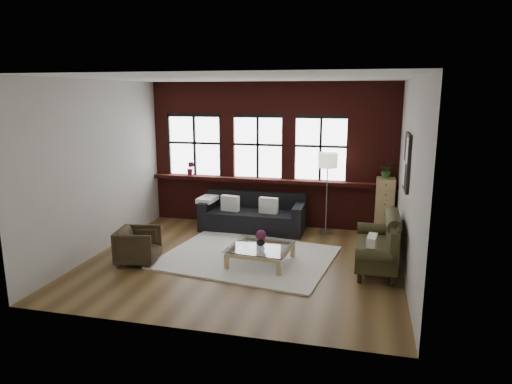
% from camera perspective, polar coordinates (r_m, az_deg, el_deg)
% --- Properties ---
extents(floor, '(5.50, 5.50, 0.00)m').
position_cam_1_polar(floor, '(8.29, -1.66, -8.62)').
color(floor, brown).
rests_on(floor, ground).
extents(ceiling, '(5.50, 5.50, 0.00)m').
position_cam_1_polar(ceiling, '(7.75, -1.81, 14.07)').
color(ceiling, white).
rests_on(ceiling, ground).
extents(wall_back, '(5.50, 0.00, 5.50)m').
position_cam_1_polar(wall_back, '(10.27, 1.94, 4.69)').
color(wall_back, '#B2B0A6').
rests_on(wall_back, ground).
extents(wall_front, '(5.50, 0.00, 5.50)m').
position_cam_1_polar(wall_front, '(5.54, -8.53, -2.07)').
color(wall_front, '#B2B0A6').
rests_on(wall_front, ground).
extents(wall_left, '(0.00, 5.00, 5.00)m').
position_cam_1_polar(wall_left, '(8.98, -18.95, 2.92)').
color(wall_left, '#B2B0A6').
rests_on(wall_left, ground).
extents(wall_right, '(0.00, 5.00, 5.00)m').
position_cam_1_polar(wall_right, '(7.63, 18.64, 1.37)').
color(wall_right, '#B2B0A6').
rests_on(wall_right, ground).
extents(brick_backwall, '(5.50, 0.12, 3.20)m').
position_cam_1_polar(brick_backwall, '(10.21, 1.88, 4.65)').
color(brick_backwall, '#4A1611').
rests_on(brick_backwall, floor).
extents(sill_ledge, '(5.50, 0.30, 0.08)m').
position_cam_1_polar(sill_ledge, '(10.21, 1.75, 1.47)').
color(sill_ledge, '#4A1611').
rests_on(sill_ledge, brick_backwall).
extents(window_left, '(1.38, 0.10, 1.50)m').
position_cam_1_polar(window_left, '(10.71, -7.63, 5.71)').
color(window_left, black).
rests_on(window_left, brick_backwall).
extents(window_mid, '(1.38, 0.10, 1.50)m').
position_cam_1_polar(window_mid, '(10.26, 0.24, 5.54)').
color(window_mid, black).
rests_on(window_mid, brick_backwall).
extents(window_right, '(1.38, 0.10, 1.50)m').
position_cam_1_polar(window_right, '(10.04, 8.08, 5.26)').
color(window_right, black).
rests_on(window_right, brick_backwall).
extents(wall_poster, '(0.05, 0.74, 0.94)m').
position_cam_1_polar(wall_poster, '(7.88, 18.36, 3.57)').
color(wall_poster, black).
rests_on(wall_poster, wall_right).
extents(shag_rug, '(3.29, 2.75, 0.03)m').
position_cam_1_polar(shag_rug, '(8.43, -1.06, -8.14)').
color(shag_rug, silver).
rests_on(shag_rug, floor).
extents(dark_sofa, '(2.25, 0.91, 0.81)m').
position_cam_1_polar(dark_sofa, '(9.99, -0.42, -2.50)').
color(dark_sofa, black).
rests_on(dark_sofa, floor).
extents(pillow_a, '(0.42, 0.21, 0.34)m').
position_cam_1_polar(pillow_a, '(9.97, -3.25, -1.41)').
color(pillow_a, white).
rests_on(pillow_a, dark_sofa).
extents(pillow_b, '(0.41, 0.18, 0.34)m').
position_cam_1_polar(pillow_b, '(9.76, 1.57, -1.70)').
color(pillow_b, white).
rests_on(pillow_b, dark_sofa).
extents(vintage_settee, '(0.75, 1.69, 0.90)m').
position_cam_1_polar(vintage_settee, '(8.10, 14.76, -6.17)').
color(vintage_settee, '#2F2C16').
rests_on(vintage_settee, floor).
extents(pillow_settee, '(0.18, 0.39, 0.34)m').
position_cam_1_polar(pillow_settee, '(7.58, 14.26, -6.54)').
color(pillow_settee, white).
rests_on(pillow_settee, vintage_settee).
extents(armchair, '(0.80, 0.79, 0.64)m').
position_cam_1_polar(armchair, '(8.36, -14.51, -6.52)').
color(armchair, '#2D2316').
rests_on(armchair, floor).
extents(coffee_table, '(1.14, 1.14, 0.35)m').
position_cam_1_polar(coffee_table, '(8.11, 0.62, -7.87)').
color(coffee_table, tan).
rests_on(coffee_table, shag_rug).
extents(vase, '(0.15, 0.15, 0.16)m').
position_cam_1_polar(vase, '(8.02, 0.62, -6.17)').
color(vase, '#B2B2B2').
rests_on(vase, coffee_table).
extents(flowers, '(0.18, 0.18, 0.18)m').
position_cam_1_polar(flowers, '(7.99, 0.62, -5.40)').
color(flowers, '#662341').
rests_on(flowers, vase).
extents(drawer_chest, '(0.38, 0.38, 1.23)m').
position_cam_1_polar(drawer_chest, '(9.96, 15.75, -1.80)').
color(drawer_chest, tan).
rests_on(drawer_chest, floor).
extents(potted_plant_top, '(0.33, 0.29, 0.34)m').
position_cam_1_polar(potted_plant_top, '(9.80, 16.02, 2.65)').
color(potted_plant_top, '#2D5923').
rests_on(potted_plant_top, drawer_chest).
extents(floor_lamp, '(0.40, 0.40, 1.89)m').
position_cam_1_polar(floor_lamp, '(9.73, 8.84, 0.19)').
color(floor_lamp, '#A5A5A8').
rests_on(floor_lamp, floor).
extents(sill_plant, '(0.19, 0.16, 0.33)m').
position_cam_1_polar(sill_plant, '(10.68, -8.19, 2.94)').
color(sill_plant, '#662341').
rests_on(sill_plant, sill_ledge).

